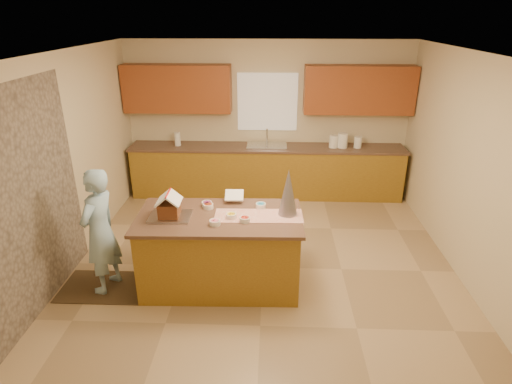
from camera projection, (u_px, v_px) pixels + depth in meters
floor at (263, 267)px, 5.63m from camera, size 5.50×5.50×0.00m
ceiling at (265, 54)px, 4.57m from camera, size 5.50×5.50×0.00m
wall_back at (267, 119)px, 7.63m from camera, size 5.50×5.50×0.00m
wall_front at (253, 330)px, 2.57m from camera, size 5.50×5.50×0.00m
wall_left at (59, 169)px, 5.19m from camera, size 5.50×5.50×0.00m
wall_right at (476, 175)px, 5.01m from camera, size 5.50×5.50×0.00m
stone_accent at (28, 204)px, 4.50m from camera, size 0.00×2.50×2.50m
window_curtain at (267, 102)px, 7.48m from camera, size 1.05×0.03×1.00m
back_counter_base at (267, 172)px, 7.71m from camera, size 4.80×0.60×0.88m
back_counter_top at (267, 148)px, 7.53m from camera, size 4.85×0.63×0.04m
upper_cabinet_left at (177, 89)px, 7.30m from camera, size 1.85×0.35×0.80m
upper_cabinet_right at (359, 90)px, 7.19m from camera, size 1.85×0.35×0.80m
sink at (267, 148)px, 7.53m from camera, size 0.70×0.45×0.12m
faucet at (267, 136)px, 7.63m from camera, size 0.03×0.03×0.28m
island_base at (221, 252)px, 5.13m from camera, size 1.86×0.96×0.90m
island_top at (219, 217)px, 4.94m from camera, size 1.94×1.05×0.04m
table_runner at (259, 216)px, 4.93m from camera, size 1.03×0.39×0.01m
baking_tray at (170, 216)px, 4.89m from camera, size 0.48×0.36×0.03m
cookbook at (234, 195)px, 5.25m from camera, size 0.23×0.18×0.10m
tinsel_tree at (288, 192)px, 4.86m from camera, size 0.23×0.23×0.56m
rug at (105, 287)px, 5.23m from camera, size 1.04×0.68×0.01m
boy at (100, 231)px, 4.92m from camera, size 0.50×0.63×1.53m
canister_a at (334, 141)px, 7.44m from camera, size 0.16×0.16×0.21m
canister_b at (343, 140)px, 7.42m from camera, size 0.18×0.18×0.25m
canister_c at (358, 142)px, 7.42m from camera, size 0.14×0.14×0.19m
paper_towel at (177, 139)px, 7.53m from camera, size 0.11×0.11×0.23m
gingerbread_house at (169, 207)px, 4.84m from camera, size 0.29×0.29×0.29m
candy_bowls at (228, 212)px, 4.96m from camera, size 0.78×0.61×0.06m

